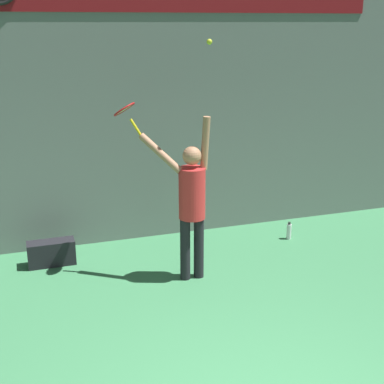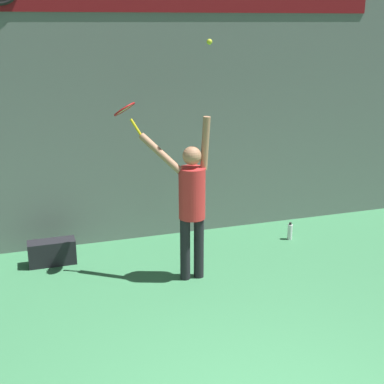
{
  "view_description": "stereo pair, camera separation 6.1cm",
  "coord_description": "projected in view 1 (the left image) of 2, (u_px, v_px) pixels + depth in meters",
  "views": [
    {
      "loc": [
        -1.63,
        -2.98,
        3.19
      ],
      "look_at": [
        0.34,
        3.02,
        1.17
      ],
      "focal_mm": 50.0,
      "sensor_mm": 36.0,
      "label": 1
    },
    {
      "loc": [
        -1.57,
        -3.0,
        3.19
      ],
      "look_at": [
        0.34,
        3.02,
        1.17
      ],
      "focal_mm": 50.0,
      "sensor_mm": 36.0,
      "label": 2
    }
  ],
  "objects": [
    {
      "name": "water_bottle",
      "position": [
        289.0,
        231.0,
        8.19
      ],
      "size": [
        0.07,
        0.07,
        0.27
      ],
      "color": "silver",
      "rests_on": "ground_plane"
    },
    {
      "name": "tennis_ball",
      "position": [
        209.0,
        42.0,
        6.12
      ],
      "size": [
        0.07,
        0.07,
        0.07
      ],
      "color": "#CCDB2D"
    },
    {
      "name": "tennis_racket",
      "position": [
        125.0,
        111.0,
        6.52
      ],
      "size": [
        0.39,
        0.4,
        0.42
      ],
      "color": "yellow"
    },
    {
      "name": "tennis_player",
      "position": [
        191.0,
        199.0,
        6.66
      ],
      "size": [
        0.85,
        0.55,
        2.11
      ],
      "color": "black",
      "rests_on": "ground_plane"
    },
    {
      "name": "back_wall",
      "position": [
        134.0,
        73.0,
        7.57
      ],
      "size": [
        18.0,
        0.1,
        5.0
      ],
      "color": "slate",
      "rests_on": "ground_plane"
    },
    {
      "name": "equipment_bag",
      "position": [
        51.0,
        253.0,
        7.31
      ],
      "size": [
        0.64,
        0.25,
        0.34
      ],
      "color": "black",
      "rests_on": "ground_plane"
    }
  ]
}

